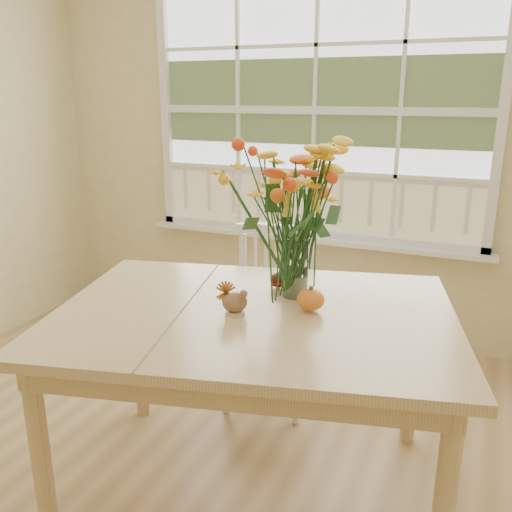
% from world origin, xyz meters
% --- Properties ---
extents(wall_back, '(4.00, 0.02, 2.70)m').
position_xyz_m(wall_back, '(0.00, 2.25, 1.35)').
color(wall_back, beige).
rests_on(wall_back, floor).
extents(window, '(2.42, 0.12, 1.74)m').
position_xyz_m(window, '(0.00, 2.21, 1.53)').
color(window, silver).
rests_on(window, wall_back).
extents(dining_table, '(1.77, 1.44, 0.83)m').
position_xyz_m(dining_table, '(0.30, 0.52, 0.74)').
color(dining_table, tan).
rests_on(dining_table, floor).
extents(windsor_chair, '(0.50, 0.48, 0.95)m').
position_xyz_m(windsor_chair, '(0.08, 1.27, 0.53)').
color(windsor_chair, white).
rests_on(windsor_chair, floor).
extents(flower_vase, '(0.52, 0.52, 0.61)m').
position_xyz_m(flower_vase, '(0.39, 0.74, 1.20)').
color(flower_vase, white).
rests_on(flower_vase, dining_table).
extents(pumpkin, '(0.11, 0.11, 0.08)m').
position_xyz_m(pumpkin, '(0.50, 0.61, 0.88)').
color(pumpkin, orange).
rests_on(pumpkin, dining_table).
extents(turkey_figurine, '(0.12, 0.11, 0.12)m').
position_xyz_m(turkey_figurine, '(0.24, 0.46, 0.88)').
color(turkey_figurine, '#CCB78C').
rests_on(turkey_figurine, dining_table).
extents(dark_gourd, '(0.12, 0.07, 0.07)m').
position_xyz_m(dark_gourd, '(0.29, 0.80, 0.87)').
color(dark_gourd, '#38160F').
rests_on(dark_gourd, dining_table).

